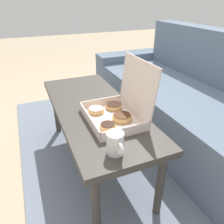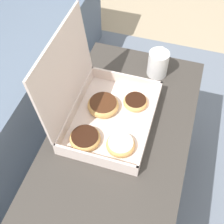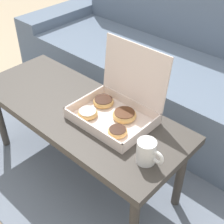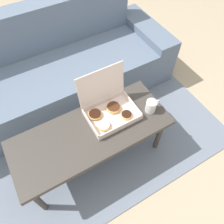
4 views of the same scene
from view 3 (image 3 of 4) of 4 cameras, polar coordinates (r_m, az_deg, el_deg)
The scene contains 6 objects.
ground_plane at distance 1.95m, azimuth -3.72°, elevation -9.47°, with size 12.00×12.00×0.00m, color tan.
area_rug at distance 2.10m, azimuth 2.14°, elevation -5.00°, with size 2.54×1.80×0.01m, color slate.
couch at distance 2.28m, azimuth 10.90°, elevation 6.98°, with size 2.42×0.83×0.87m.
coffee_table at distance 1.63m, azimuth -6.26°, elevation -0.56°, with size 1.19×0.48×0.48m.
pastry_box at distance 1.49m, azimuth 0.67°, elevation 1.06°, with size 0.38×0.32×0.34m.
coffee_mug at distance 1.27m, azimuth 6.42°, elevation -7.30°, with size 0.12×0.08×0.11m.
Camera 3 is at (0.99, -0.89, 1.43)m, focal length 50.00 mm.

